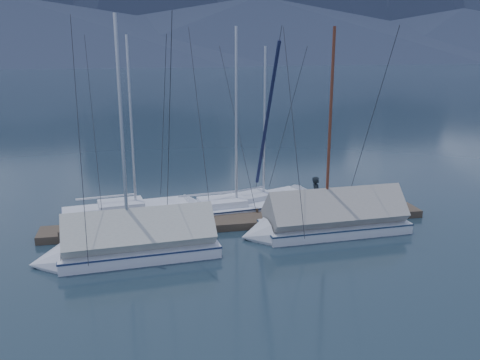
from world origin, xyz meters
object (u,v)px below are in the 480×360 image
Objects in this scene: sailboat_open_right at (271,200)px; sailboat_covered_far at (125,246)px; person at (316,195)px; sailboat_open_mid at (246,208)px; sailboat_open_left at (146,210)px; sailboat_covered_near at (322,222)px.

sailboat_open_right is 9.48m from sailboat_covered_far.
person is at bearing 17.05° from sailboat_covered_far.
person is at bearing -33.14° from sailboat_open_mid.
sailboat_open_mid reaches higher than sailboat_open_right.
sailboat_covered_near is (7.71, -4.28, 0.33)m from sailboat_open_left.
sailboat_covered_near is at bearing 7.13° from sailboat_covered_far.
sailboat_covered_far is (-8.66, -1.08, 0.00)m from sailboat_covered_near.
sailboat_covered_near is at bearing -167.14° from person.
sailboat_covered_far is 5.60× the size of person.
sailboat_covered_far is (-0.95, -5.36, 0.33)m from sailboat_open_left.
sailboat_covered_far reaches higher than sailboat_covered_near.
sailboat_open_left is at bearing 79.94° from sailboat_covered_far.
sailboat_covered_near reaches higher than person.
sailboat_open_left is 5.21× the size of person.
sailboat_open_right reaches higher than person.
sailboat_open_right is 0.90× the size of sailboat_covered_near.
person is (8.93, 2.74, 0.75)m from sailboat_covered_far.
sailboat_covered_far is at bearing -141.72° from sailboat_open_mid.
sailboat_covered_near is at bearing -76.24° from sailboat_open_right.
sailboat_covered_far is at bearing -100.06° from sailboat_open_left.
sailboat_covered_far is 9.37m from person.
person is at bearing 80.69° from sailboat_covered_near.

